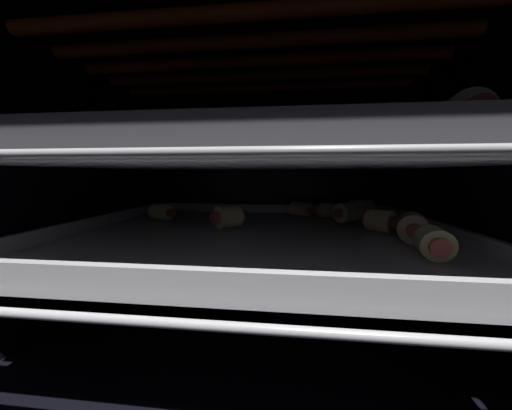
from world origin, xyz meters
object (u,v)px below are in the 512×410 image
Objects in this scene: oven_rack_lower at (256,240)px; pig_in_blanket_upper_6 at (184,139)px; pig_in_blanket_upper_1 at (147,149)px; pig_in_blanket_lower_4 at (361,208)px; pig_in_blanket_lower_5 at (161,212)px; pig_in_blanket_lower_7 at (380,221)px; pig_in_blanket_upper_5 at (195,147)px; pig_in_blanket_lower_6 at (228,217)px; pig_in_blanket_upper_3 at (111,133)px; pig_in_blanket_upper_8 at (285,151)px; pig_in_blanket_upper_0 at (255,151)px; pig_in_blanket_lower_8 at (300,209)px; pig_in_blanket_upper_2 at (286,137)px; pig_in_blanket_lower_3 at (327,210)px; pig_in_blanket_lower_0 at (347,212)px; oven_rack_upper at (256,165)px; pig_in_blanket_lower_2 at (412,227)px; pig_in_blanket_lower_1 at (434,243)px; pig_in_blanket_upper_4 at (217,148)px; baking_tray_lower at (256,234)px; pig_in_blanket_upper_7 at (461,116)px; baking_tray_upper at (256,158)px; heating_element at (256,61)px.

pig_in_blanket_upper_6 reaches higher than oven_rack_lower.
pig_in_blanket_upper_1 is at bearing 160.02° from oven_rack_lower.
pig_in_blanket_lower_5 is at bearing -169.83° from pig_in_blanket_lower_4.
pig_in_blanket_lower_7 is at bearing -7.51° from pig_in_blanket_upper_1.
pig_in_blanket_lower_6 is at bearing 18.96° from pig_in_blanket_upper_5.
pig_in_blanket_upper_8 is (16.60, 19.14, -0.27)cm from pig_in_blanket_upper_3.
pig_in_blanket_upper_6 is at bearing -107.64° from pig_in_blanket_upper_0.
pig_in_blanket_upper_2 is at bearing -98.27° from pig_in_blanket_lower_8.
pig_in_blanket_lower_3 is 32.30cm from pig_in_blanket_upper_1.
pig_in_blanket_lower_0 reaches higher than pig_in_blanket_lower_5.
pig_in_blanket_upper_1 is (-18.52, 6.73, 2.83)cm from oven_rack_upper.
pig_in_blanket_lower_0 is at bearing -11.85° from pig_in_blanket_upper_0.
pig_in_blanket_upper_1 is at bearing -162.31° from pig_in_blanket_upper_0.
pig_in_blanket_lower_2 is 0.93× the size of pig_in_blanket_lower_4.
pig_in_blanket_lower_1 is at bearing -15.46° from pig_in_blanket_upper_2.
pig_in_blanket_lower_6 is 0.95× the size of pig_in_blanket_upper_4.
pig_in_blanket_upper_1 is at bearing 160.02° from oven_rack_upper.
pig_in_blanket_upper_7 reaches higher than baking_tray_lower.
pig_in_blanket_lower_5 is at bearing 155.33° from baking_tray_lower.
pig_in_blanket_upper_4 is (-6.70, 5.62, 2.79)cm from oven_rack_upper.
pig_in_blanket_lower_2 is at bearing -13.05° from pig_in_blanket_lower_6.
pig_in_blanket_lower_3 and pig_in_blanket_lower_8 have the same top height.
pig_in_blanket_upper_1 is 25.36cm from pig_in_blanket_upper_2.
pig_in_blanket_lower_8 is at bearing 65.35° from baking_tray_upper.
pig_in_blanket_lower_5 is 1.36× the size of pig_in_blanket_upper_0.
heating_element is 9.67× the size of pig_in_blanket_lower_0.
pig_in_blanket_upper_1 is (-36.98, 9.64, 10.16)cm from pig_in_blanket_lower_2.
pig_in_blanket_lower_8 is at bearing 81.73° from pig_in_blanket_upper_2.
baking_tray_upper is 7.51× the size of pig_in_blanket_upper_1.
pig_in_blanket_upper_8 is (20.97, 1.11, 10.16)cm from pig_in_blanket_lower_5.
pig_in_blanket_upper_2 is (-14.57, -2.24, 10.12)cm from pig_in_blanket_lower_2.
pig_in_blanket_upper_4 reaches higher than pig_in_blanket_lower_8.
pig_in_blanket_upper_2 reaches higher than pig_in_blanket_lower_5.
pig_in_blanket_upper_3 reaches higher than pig_in_blanket_lower_6.
pig_in_blanket_lower_8 is 1.09× the size of pig_in_blanket_upper_0.
pig_in_blanket_lower_2 reaches higher than pig_in_blanket_lower_4.
pig_in_blanket_upper_6 is (-24.82, 3.05, 10.17)cm from pig_in_blanket_lower_1.
pig_in_blanket_upper_5 reaches higher than pig_in_blanket_lower_8.
oven_rack_upper is (-17.56, 8.93, 7.54)cm from pig_in_blanket_lower_1.
pig_in_blanket_lower_0 is 0.94× the size of pig_in_blanket_lower_6.
pig_in_blanket_lower_0 is at bearing -39.45° from pig_in_blanket_lower_8.
pig_in_blanket_lower_0 is 12.63cm from pig_in_blanket_lower_2.
pig_in_blanket_lower_2 is at bearing -70.18° from pig_in_blanket_lower_7.
pig_in_blanket_lower_2 is 5.31cm from pig_in_blanket_lower_7.
pig_in_blanket_upper_6 reaches higher than pig_in_blanket_lower_1.
pig_in_blanket_upper_3 is (-26.87, -18.99, 10.11)cm from pig_in_blanket_lower_0.
pig_in_blanket_upper_0 is at bearing 151.07° from pig_in_blanket_lower_7.
pig_in_blanket_upper_6 is (-25.73, -2.97, 9.96)cm from pig_in_blanket_lower_2.
heating_element reaches higher than pig_in_blanket_lower_1.
pig_in_blanket_upper_8 is at bearing 18.26° from pig_in_blanket_upper_4.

